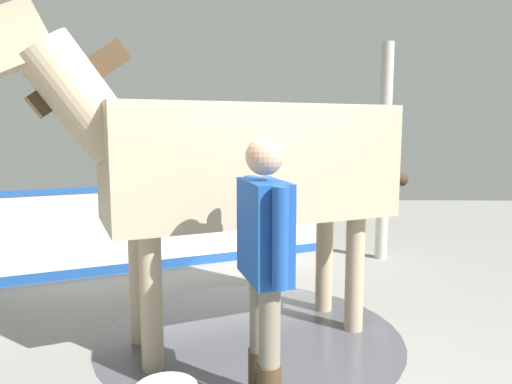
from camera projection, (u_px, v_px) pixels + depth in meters
ground_plane at (261, 352)px, 3.77m from camera, size 16.00×16.00×0.02m
wet_patch at (250, 335)px, 4.07m from camera, size 2.56×2.56×0.00m
barrier_wall at (182, 228)px, 6.03m from camera, size 1.85×3.85×1.06m
roof_post_far at (384, 153)px, 6.29m from camera, size 0.16×0.16×2.83m
horse at (236, 161)px, 3.82m from camera, size 1.88×3.39×2.57m
handler at (264, 256)px, 2.88m from camera, size 0.65×0.36×1.70m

